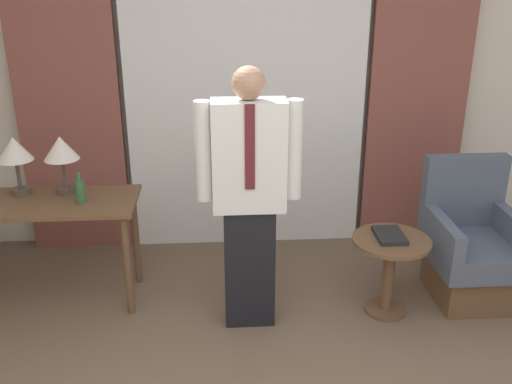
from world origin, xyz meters
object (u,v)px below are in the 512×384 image
(side_table, at_px, (389,263))
(book, at_px, (390,235))
(person, at_px, (249,193))
(table_lamp_left, at_px, (15,152))
(desk, at_px, (41,217))
(table_lamp_right, at_px, (61,151))
(bottle_near_edge, at_px, (80,191))
(armchair, at_px, (470,250))

(side_table, bearing_deg, book, 111.34)
(person, bearing_deg, table_lamp_left, 162.48)
(side_table, bearing_deg, desk, 172.42)
(table_lamp_right, height_order, bottle_near_edge, table_lamp_right)
(book, bearing_deg, table_lamp_right, 169.04)
(table_lamp_left, relative_size, person, 0.24)
(desk, relative_size, side_table, 2.34)
(table_lamp_right, relative_size, side_table, 0.73)
(table_lamp_left, relative_size, bottle_near_edge, 1.99)
(table_lamp_left, xyz_separation_m, table_lamp_right, (0.29, 0.00, 0.00))
(table_lamp_left, xyz_separation_m, person, (1.49, -0.47, -0.14))
(table_lamp_left, bearing_deg, book, -9.64)
(table_lamp_right, bearing_deg, armchair, -5.16)
(desk, relative_size, book, 4.98)
(side_table, distance_m, book, 0.19)
(table_lamp_right, xyz_separation_m, side_table, (2.10, -0.43, -0.66))
(table_lamp_left, xyz_separation_m, bottle_near_edge, (0.43, -0.17, -0.21))
(bottle_near_edge, relative_size, side_table, 0.37)
(bottle_near_edge, relative_size, person, 0.12)
(desk, distance_m, table_lamp_left, 0.45)
(desk, xyz_separation_m, armchair, (2.86, -0.12, -0.28))
(side_table, bearing_deg, table_lamp_right, 168.48)
(side_table, bearing_deg, person, -177.37)
(bottle_near_edge, xyz_separation_m, person, (1.06, -0.30, 0.07))
(book, bearing_deg, person, -175.87)
(bottle_near_edge, height_order, book, bottle_near_edge)
(table_lamp_left, bearing_deg, desk, -41.28)
(table_lamp_right, bearing_deg, person, -21.48)
(table_lamp_left, bearing_deg, side_table, -10.14)
(desk, height_order, armchair, armchair)
(desk, height_order, table_lamp_left, table_lamp_left)
(desk, xyz_separation_m, table_lamp_left, (-0.15, 0.13, 0.40))
(bottle_near_edge, bearing_deg, side_table, -7.46)
(table_lamp_left, distance_m, person, 1.57)
(desk, distance_m, book, 2.26)
(desk, bearing_deg, person, -14.26)
(table_lamp_left, height_order, book, table_lamp_left)
(table_lamp_left, relative_size, book, 1.56)
(bottle_near_edge, distance_m, side_table, 2.03)
(desk, height_order, bottle_near_edge, bottle_near_edge)
(bottle_near_edge, bearing_deg, table_lamp_left, 158.30)
(table_lamp_right, distance_m, bottle_near_edge, 0.30)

